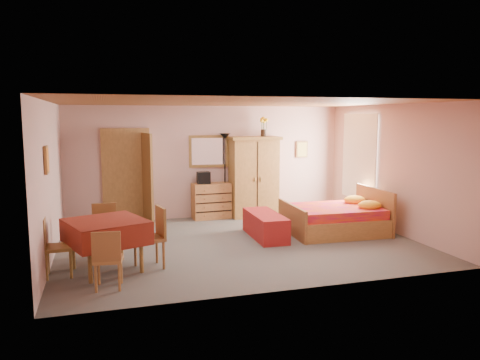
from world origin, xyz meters
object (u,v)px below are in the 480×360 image
object	(u,v)px
stereo	(204,178)
chair_north	(104,231)
wardrobe	(254,177)
bench	(265,225)
chair_east	(149,238)
wall_mirror	(209,151)
chest_of_drawers	(211,201)
chair_south	(108,258)
sunflower_vase	(264,127)
bed	(334,211)
chair_west	(58,247)
dining_table	(107,246)
floor_lamp	(225,176)

from	to	relation	value
stereo	chair_north	bearing A→B (deg)	-132.37
wardrobe	bench	size ratio (longest dim) A/B	1.33
chair_east	wall_mirror	bearing A→B (deg)	-37.71
chest_of_drawers	chair_south	bearing A→B (deg)	-122.99
sunflower_vase	bed	world-z (taller)	sunflower_vase
chair_west	chair_east	xyz separation A→B (m)	(1.32, 0.01, 0.03)
chair_south	dining_table	bearing A→B (deg)	97.95
chair_east	chair_west	bearing A→B (deg)	79.57
chest_of_drawers	dining_table	world-z (taller)	chest_of_drawers
bench	chair_west	distance (m)	3.90
dining_table	sunflower_vase	bearing A→B (deg)	40.90
chair_west	wall_mirror	bearing A→B (deg)	136.35
wardrobe	chair_west	world-z (taller)	wardrobe
floor_lamp	chair_south	world-z (taller)	floor_lamp
wall_mirror	wardrobe	xyz separation A→B (m)	(1.01, -0.29, -0.60)
stereo	chest_of_drawers	bearing A→B (deg)	1.91
chair_south	floor_lamp	bearing A→B (deg)	63.09
floor_lamp	chair_south	xyz separation A→B (m)	(-2.73, -4.05, -0.57)
chest_of_drawers	chair_east	world-z (taller)	chair_east
stereo	wardrobe	world-z (taller)	wardrobe
chest_of_drawers	bed	bearing A→B (deg)	-46.58
wall_mirror	sunflower_vase	distance (m)	1.40
stereo	sunflower_vase	bearing A→B (deg)	-1.77
sunflower_vase	bed	size ratio (longest dim) A/B	0.24
stereo	sunflower_vase	world-z (taller)	sunflower_vase
floor_lamp	wardrobe	world-z (taller)	floor_lamp
wall_mirror	floor_lamp	distance (m)	0.68
stereo	wall_mirror	bearing A→B (deg)	49.80
wall_mirror	bench	bearing A→B (deg)	-71.60
sunflower_vase	bed	bearing A→B (deg)	-67.51
dining_table	wall_mirror	bearing A→B (deg)	55.00
stereo	floor_lamp	bearing A→B (deg)	8.69
sunflower_vase	chair_north	bearing A→B (deg)	-146.75
stereo	bed	world-z (taller)	stereo
stereo	chair_south	distance (m)	4.57
stereo	sunflower_vase	xyz separation A→B (m)	(1.44, -0.04, 1.16)
floor_lamp	bench	size ratio (longest dim) A/B	1.38
chest_of_drawers	wardrobe	xyz separation A→B (m)	(1.01, -0.08, 0.53)
wardrobe	chair_west	distance (m)	5.20
bed	dining_table	bearing A→B (deg)	-162.99
stereo	chair_east	world-z (taller)	stereo
floor_lamp	sunflower_vase	distance (m)	1.46
wardrobe	chair_west	size ratio (longest dim) A/B	2.12
chair_south	chair_north	xyz separation A→B (m)	(-0.04, 1.52, 0.03)
chest_of_drawers	floor_lamp	xyz separation A→B (m)	(0.35, 0.07, 0.57)
stereo	bench	world-z (taller)	stereo
sunflower_vase	chair_west	world-z (taller)	sunflower_vase
wall_mirror	chair_west	size ratio (longest dim) A/B	1.06
sunflower_vase	chair_west	xyz separation A→B (m)	(-4.33, -3.21, -1.67)
dining_table	chair_west	distance (m)	0.68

